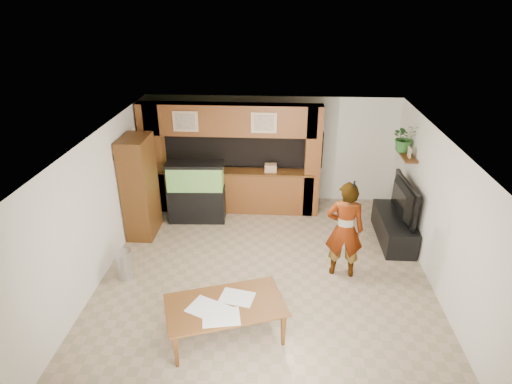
# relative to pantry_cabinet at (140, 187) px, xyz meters

# --- Properties ---
(floor) EXTENTS (6.50, 6.50, 0.00)m
(floor) POSITION_rel_pantry_cabinet_xyz_m (2.70, -1.32, -1.09)
(floor) COLOR gray
(floor) RESTS_ON ground
(ceiling) EXTENTS (6.50, 6.50, 0.00)m
(ceiling) POSITION_rel_pantry_cabinet_xyz_m (2.70, -1.32, 1.51)
(ceiling) COLOR white
(ceiling) RESTS_ON wall_back
(wall_back) EXTENTS (6.00, 0.00, 6.00)m
(wall_back) POSITION_rel_pantry_cabinet_xyz_m (2.70, 1.93, 0.21)
(wall_back) COLOR silver
(wall_back) RESTS_ON floor
(wall_left) EXTENTS (0.00, 6.50, 6.50)m
(wall_left) POSITION_rel_pantry_cabinet_xyz_m (-0.30, -1.32, 0.21)
(wall_left) COLOR silver
(wall_left) RESTS_ON floor
(wall_right) EXTENTS (0.00, 6.50, 6.50)m
(wall_right) POSITION_rel_pantry_cabinet_xyz_m (5.70, -1.32, 0.21)
(wall_right) COLOR silver
(wall_right) RESTS_ON floor
(partition) EXTENTS (4.20, 0.99, 2.60)m
(partition) POSITION_rel_pantry_cabinet_xyz_m (1.75, 1.32, 0.22)
(partition) COLOR brown
(partition) RESTS_ON floor
(wall_clock) EXTENTS (0.05, 0.25, 0.25)m
(wall_clock) POSITION_rel_pantry_cabinet_xyz_m (-0.27, -0.32, 0.81)
(wall_clock) COLOR black
(wall_clock) RESTS_ON wall_left
(wall_shelf) EXTENTS (0.25, 0.90, 0.04)m
(wall_shelf) POSITION_rel_pantry_cabinet_xyz_m (5.55, 0.63, 0.61)
(wall_shelf) COLOR #5B2F15
(wall_shelf) RESTS_ON wall_right
(pantry_cabinet) EXTENTS (0.54, 0.89, 2.18)m
(pantry_cabinet) POSITION_rel_pantry_cabinet_xyz_m (0.00, 0.00, 0.00)
(pantry_cabinet) COLOR #5B2F15
(pantry_cabinet) RESTS_ON floor
(trash_can) EXTENTS (0.30, 0.30, 0.55)m
(trash_can) POSITION_rel_pantry_cabinet_xyz_m (0.13, -1.62, -0.81)
(trash_can) COLOR #B2B2B7
(trash_can) RESTS_ON floor
(aquarium) EXTENTS (1.27, 0.48, 1.40)m
(aquarium) POSITION_rel_pantry_cabinet_xyz_m (1.05, 0.63, -0.40)
(aquarium) COLOR black
(aquarium) RESTS_ON floor
(tv_stand) EXTENTS (0.60, 1.65, 0.55)m
(tv_stand) POSITION_rel_pantry_cabinet_xyz_m (5.35, 0.04, -0.81)
(tv_stand) COLOR black
(tv_stand) RESTS_ON floor
(television) EXTENTS (0.25, 1.39, 0.80)m
(television) POSITION_rel_pantry_cabinet_xyz_m (5.35, 0.04, -0.14)
(television) COLOR black
(television) RESTS_ON tv_stand
(photo_frame) EXTENTS (0.03, 0.16, 0.21)m
(photo_frame) POSITION_rel_pantry_cabinet_xyz_m (5.55, 0.44, 0.74)
(photo_frame) COLOR tan
(photo_frame) RESTS_ON wall_shelf
(potted_plant) EXTENTS (0.62, 0.56, 0.61)m
(potted_plant) POSITION_rel_pantry_cabinet_xyz_m (5.52, 0.80, 0.93)
(potted_plant) COLOR #2C6327
(potted_plant) RESTS_ON wall_shelf
(person) EXTENTS (0.73, 0.52, 1.87)m
(person) POSITION_rel_pantry_cabinet_xyz_m (4.11, -1.24, -0.15)
(person) COLOR #8F704E
(person) RESTS_ON floor
(microphone) EXTENTS (0.03, 0.09, 0.15)m
(microphone) POSITION_rel_pantry_cabinet_xyz_m (4.16, -1.40, 0.82)
(microphone) COLOR black
(microphone) RESTS_ON person
(dining_table) EXTENTS (1.96, 1.48, 0.61)m
(dining_table) POSITION_rel_pantry_cabinet_xyz_m (2.18, -3.02, -0.78)
(dining_table) COLOR #5B2F15
(dining_table) RESTS_ON floor
(newspaper_a) EXTENTS (0.59, 0.48, 0.01)m
(newspaper_a) POSITION_rel_pantry_cabinet_xyz_m (2.15, -3.27, -0.47)
(newspaper_a) COLOR silver
(newspaper_a) RESTS_ON dining_table
(newspaper_b) EXTENTS (0.68, 0.61, 0.01)m
(newspaper_b) POSITION_rel_pantry_cabinet_xyz_m (1.93, -3.11, -0.47)
(newspaper_b) COLOR silver
(newspaper_b) RESTS_ON dining_table
(newspaper_c) EXTENTS (0.56, 0.46, 0.01)m
(newspaper_c) POSITION_rel_pantry_cabinet_xyz_m (2.33, -2.82, -0.47)
(newspaper_c) COLOR silver
(newspaper_c) RESTS_ON dining_table
(counter_box) EXTENTS (0.27, 0.18, 0.18)m
(counter_box) POSITION_rel_pantry_cabinet_xyz_m (2.71, 1.13, 0.04)
(counter_box) COLOR #9D7955
(counter_box) RESTS_ON partition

